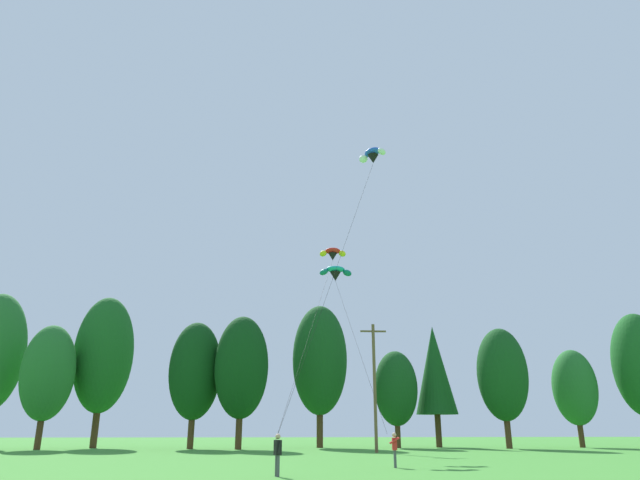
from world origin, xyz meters
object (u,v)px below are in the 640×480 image
Objects in this scene: kite_flyer_mid at (395,447)px; parafoil_kite_far_blue_white at (373,156)px; parafoil_kite_high_red_yellow at (333,254)px; parafoil_kite_mid_teal at (336,273)px; utility_pole at (375,383)px; kite_flyer_near at (278,451)px.

kite_flyer_mid is 17.56m from parafoil_kite_far_blue_white.
kite_flyer_mid is at bearing -83.74° from parafoil_kite_high_red_yellow.
utility_pole is at bearing 61.79° from parafoil_kite_mid_teal.
kite_flyer_near and kite_flyer_mid have the same top height.
parafoil_kite_high_red_yellow is 1.18× the size of parafoil_kite_far_blue_white.
parafoil_kite_far_blue_white reaches higher than parafoil_kite_mid_teal.
utility_pole is 6.11× the size of kite_flyer_near.
kite_flyer_near is 19.81m from parafoil_kite_mid_teal.
parafoil_kite_high_red_yellow is (-1.70, 15.47, 14.96)m from kite_flyer_mid.
utility_pole is at bearing 29.47° from parafoil_kite_high_red_yellow.
kite_flyer_mid is at bearing -79.18° from parafoil_kite_mid_teal.
parafoil_kite_high_red_yellow is at bearing 87.05° from parafoil_kite_mid_teal.
parafoil_kite_far_blue_white is (1.38, -13.53, 2.49)m from parafoil_kite_high_red_yellow.
utility_pole is at bearing 81.84° from parafoil_kite_far_blue_white.
parafoil_kite_high_red_yellow is (4.25, 20.50, 14.97)m from kite_flyer_near.
parafoil_kite_high_red_yellow is (-3.61, -2.04, 10.52)m from utility_pole.
utility_pole is 0.49× the size of parafoil_kite_high_red_yellow.
kite_flyer_mid is (5.95, 5.03, 0.01)m from kite_flyer_near.
parafoil_kite_high_red_yellow reaches higher than utility_pole.
parafoil_kite_high_red_yellow reaches higher than parafoil_kite_mid_teal.
parafoil_kite_high_red_yellow is at bearing 95.81° from parafoil_kite_far_blue_white.
kite_flyer_mid is 0.09× the size of parafoil_kite_far_blue_white.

